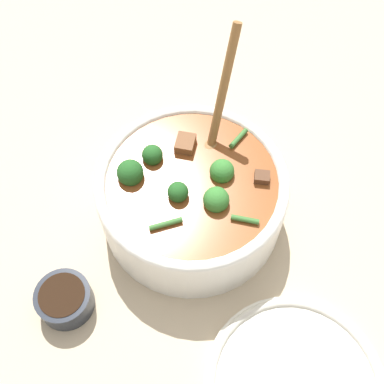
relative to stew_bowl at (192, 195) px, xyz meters
name	(u,v)px	position (x,y,z in m)	size (l,w,h in m)	color
ground_plane	(192,214)	(0.00, 0.00, -0.06)	(4.00, 4.00, 0.00)	#C6B293
stew_bowl	(192,195)	(0.00, 0.00, 0.00)	(0.26, 0.26, 0.26)	white
condiment_bowl	(64,299)	(-0.22, 0.01, -0.04)	(0.07, 0.07, 0.04)	#232833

